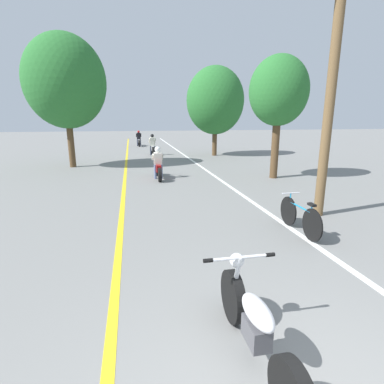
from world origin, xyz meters
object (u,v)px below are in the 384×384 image
Objects in this scene: roadside_tree_right_far at (215,101)px; utility_pole at (330,96)px; motorcycle_rider_lead at (158,166)px; motorcycle_rider_far at (139,140)px; roadside_tree_right_near at (279,92)px; motorcycle_rider_mid at (153,147)px; motorcycle_foreground at (255,327)px; bicycle_parked at (300,216)px; roadside_tree_left at (65,82)px.

utility_pole is at bearing -93.38° from roadside_tree_right_far.
motorcycle_rider_far reaches higher than motorcycle_rider_lead.
roadside_tree_right_near is 2.41× the size of motorcycle_rider_mid.
roadside_tree_right_near is 8.23m from roadside_tree_right_far.
motorcycle_foreground is (-4.44, -17.57, -3.22)m from roadside_tree_right_far.
roadside_tree_right_far is at bearing -59.20° from motorcycle_rider_far.
roadside_tree_right_far is 2.79× the size of motorcycle_rider_far.
bicycle_parked is (-1.97, -14.27, -3.26)m from roadside_tree_right_far.
motorcycle_rider_far is at bearing 95.66° from motorcycle_rider_mid.
roadside_tree_right_far is 2.82× the size of motorcycle_rider_mid.
utility_pole is at bearing -51.16° from roadside_tree_left.
roadside_tree_left is at bearing 151.90° from roadside_tree_right_near.
roadside_tree_left is 3.16× the size of motorcycle_rider_mid.
bicycle_parked is at bearing -58.28° from roadside_tree_left.
motorcycle_rider_far is (-0.38, 15.66, 0.00)m from motorcycle_rider_lead.
bicycle_parked is at bearing -97.88° from roadside_tree_right_far.
motorcycle_rider_mid reaches higher than bicycle_parked.
roadside_tree_right_near is 2.39× the size of motorcycle_rider_far.
motorcycle_rider_mid is 0.99× the size of motorcycle_rider_far.
bicycle_parked is (2.95, -22.53, -0.15)m from motorcycle_rider_far.
motorcycle_rider_mid is 15.30m from bicycle_parked.
roadside_tree_right_near is at bearing 68.78° from bicycle_parked.
motorcycle_rider_far is at bearing 91.38° from motorcycle_rider_lead.
roadside_tree_right_near reaches higher than motorcycle_rider_mid.
motorcycle_foreground reaches higher than bicycle_parked.
motorcycle_rider_lead is 7.34m from bicycle_parked.
bicycle_parked is at bearing -111.22° from roadside_tree_right_near.
roadside_tree_right_far is at bearing 86.62° from utility_pole.
motorcycle_rider_lead is 8.27m from motorcycle_rider_mid.
motorcycle_rider_lead is 15.66m from motorcycle_rider_far.
roadside_tree_right_near is 17.58m from motorcycle_rider_far.
utility_pole is at bearing -57.11° from motorcycle_rider_lead.
roadside_tree_right_near is (1.15, 5.00, 0.52)m from utility_pole.
motorcycle_rider_mid is (4.52, 4.24, -3.73)m from roadside_tree_left.
utility_pole is 3.49× the size of bicycle_parked.
motorcycle_rider_lead reaches higher than motorcycle_foreground.
roadside_tree_right_far is 18.41m from motorcycle_foreground.
roadside_tree_right_near is at bearing -9.53° from motorcycle_rider_lead.
roadside_tree_right_far is (-0.37, 8.22, 0.07)m from roadside_tree_right_near.
motorcycle_rider_mid is 1.23× the size of bicycle_parked.
motorcycle_rider_mid is at bearing 116.66° from roadside_tree_right_near.
motorcycle_rider_far is (-5.30, 16.48, -3.04)m from roadside_tree_right_near.
motorcycle_foreground is at bearing -88.93° from motorcycle_rider_far.
utility_pole reaches higher than bicycle_parked.
roadside_tree_left is 3.88× the size of bicycle_parked.
bicycle_parked is at bearing 53.21° from motorcycle_foreground.
motorcycle_rider_lead is at bearing 170.47° from roadside_tree_right_near.
motorcycle_foreground is (4.27, -14.20, -3.86)m from roadside_tree_left.
roadside_tree_left is 13.39m from bicycle_parked.
utility_pole reaches higher than motorcycle_rider_far.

